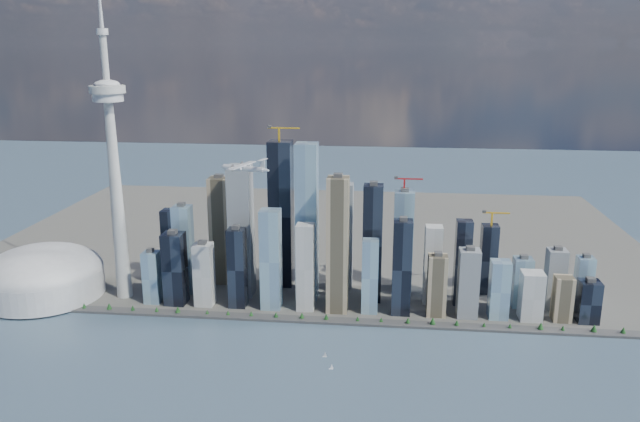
# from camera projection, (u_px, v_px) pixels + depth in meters

# --- Properties ---
(ground) EXTENTS (4000.00, 4000.00, 0.00)m
(ground) POSITION_uv_depth(u_px,v_px,m) (260.00, 408.00, 750.21)
(ground) COLOR #36465F
(ground) RESTS_ON ground
(seawall) EXTENTS (1100.00, 22.00, 4.00)m
(seawall) POSITION_uv_depth(u_px,v_px,m) (291.00, 319.00, 989.75)
(seawall) COLOR #383838
(seawall) RESTS_ON ground
(land) EXTENTS (1400.00, 900.00, 3.00)m
(land) POSITION_uv_depth(u_px,v_px,m) (321.00, 236.00, 1421.98)
(land) COLOR #4C4C47
(land) RESTS_ON ground
(shoreline_trees) EXTENTS (960.53, 7.20, 8.80)m
(shoreline_trees) POSITION_uv_depth(u_px,v_px,m) (291.00, 315.00, 987.99)
(shoreline_trees) COLOR #3F2D1E
(shoreline_trees) RESTS_ON seawall
(skyscraper_cluster) EXTENTS (736.00, 142.00, 287.34)m
(skyscraper_cluster) POSITION_uv_depth(u_px,v_px,m) (334.00, 250.00, 1044.16)
(skyscraper_cluster) COLOR black
(skyscraper_cluster) RESTS_ON land
(needle_tower) EXTENTS (56.00, 56.00, 550.50)m
(needle_tower) POSITION_uv_depth(u_px,v_px,m) (114.00, 163.00, 1017.91)
(needle_tower) COLOR #ACACA6
(needle_tower) RESTS_ON land
(dome_stadium) EXTENTS (200.00, 200.00, 86.00)m
(dome_stadium) POSITION_uv_depth(u_px,v_px,m) (43.00, 275.00, 1073.76)
(dome_stadium) COLOR #BBBBBB
(dome_stadium) RESTS_ON land
(airplane) EXTENTS (76.11, 67.92, 18.85)m
(airplane) POSITION_uv_depth(u_px,v_px,m) (244.00, 168.00, 874.19)
(airplane) COLOR silver
(airplane) RESTS_ON ground
(sailboat_west) EXTENTS (6.22, 1.75, 8.66)m
(sailboat_west) POSITION_uv_depth(u_px,v_px,m) (331.00, 367.00, 840.10)
(sailboat_west) COLOR white
(sailboat_west) RESTS_ON ground
(sailboat_east) EXTENTS (6.42, 2.63, 8.87)m
(sailboat_east) POSITION_uv_depth(u_px,v_px,m) (325.00, 355.00, 872.83)
(sailboat_east) COLOR white
(sailboat_east) RESTS_ON ground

